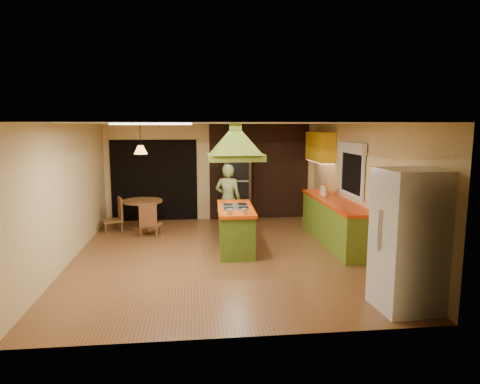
{
  "coord_description": "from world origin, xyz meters",
  "views": [
    {
      "loc": [
        -0.49,
        -7.92,
        2.47
      ],
      "look_at": [
        0.43,
        0.44,
        1.15
      ],
      "focal_mm": 32.0,
      "sensor_mm": 36.0,
      "label": 1
    }
  ],
  "objects": [
    {
      "name": "fluor_panel",
      "position": [
        -1.1,
        -1.2,
        2.48
      ],
      "size": [
        1.2,
        0.6,
        0.03
      ],
      "primitive_type": "cube",
      "color": "white",
      "rests_on": "ceiling_plane"
    },
    {
      "name": "canister_large",
      "position": [
        2.4,
        1.17,
        1.03
      ],
      "size": [
        0.16,
        0.16,
        0.22
      ],
      "primitive_type": "cylinder",
      "rotation": [
        0.0,
        0.0,
        -0.04
      ],
      "color": "#FFF7CD",
      "rests_on": "right_counter"
    },
    {
      "name": "man",
      "position": [
        0.28,
        1.55,
        0.81
      ],
      "size": [
        0.68,
        0.55,
        1.61
      ],
      "primitive_type": "imported",
      "rotation": [
        0.0,
        0.0,
        2.82
      ],
      "color": "#555F32",
      "rests_on": "ground"
    },
    {
      "name": "ceiling_plane",
      "position": [
        0.0,
        0.0,
        2.5
      ],
      "size": [
        6.5,
        6.5,
        0.0
      ],
      "primitive_type": "plane",
      "rotation": [
        3.14,
        0.0,
        0.0
      ],
      "color": "silver",
      "rests_on": "room_walls"
    },
    {
      "name": "range_hood",
      "position": [
        0.33,
        0.34,
        2.25
      ],
      "size": [
        1.09,
        0.79,
        0.8
      ],
      "rotation": [
        0.0,
        0.0,
        0.01
      ],
      "color": "olive",
      "rests_on": "ceiling_plane"
    },
    {
      "name": "nook_opening",
      "position": [
        -1.5,
        3.23,
        1.05
      ],
      "size": [
        2.2,
        0.03,
        2.1
      ],
      "primitive_type": "cube",
      "color": "black",
      "rests_on": "ground"
    },
    {
      "name": "window_right",
      "position": [
        2.7,
        0.4,
        1.77
      ],
      "size": [
        0.12,
        1.35,
        1.06
      ],
      "color": "black",
      "rests_on": "room_walls"
    },
    {
      "name": "dining_table",
      "position": [
        -1.71,
        2.27,
        0.5
      ],
      "size": [
        0.94,
        0.94,
        0.71
      ],
      "rotation": [
        0.0,
        0.0,
        -0.21
      ],
      "color": "brown",
      "rests_on": "ground"
    },
    {
      "name": "pendant_lamp",
      "position": [
        -1.71,
        2.27,
        1.9
      ],
      "size": [
        0.37,
        0.37,
        0.2
      ],
      "primitive_type": "cone",
      "rotation": [
        0.0,
        0.0,
        0.21
      ],
      "color": "#FF9E3F",
      "rests_on": "ceiling_plane"
    },
    {
      "name": "wall_oven",
      "position": [
        0.63,
        2.95,
        1.03
      ],
      "size": [
        0.71,
        0.63,
        2.06
      ],
      "rotation": [
        0.0,
        0.0,
        -0.06
      ],
      "color": "#4D2F18",
      "rests_on": "ground"
    },
    {
      "name": "brick_panel",
      "position": [
        1.25,
        3.23,
        1.25
      ],
      "size": [
        2.64,
        0.03,
        2.5
      ],
      "primitive_type": "cube",
      "color": "#381E14",
      "rests_on": "ground"
    },
    {
      "name": "chair_left",
      "position": [
        -2.41,
        2.17,
        0.39
      ],
      "size": [
        0.55,
        0.55,
        0.79
      ],
      "primitive_type": null,
      "rotation": [
        0.0,
        0.0,
        -1.23
      ],
      "color": "brown",
      "rests_on": "ground"
    },
    {
      "name": "right_counter",
      "position": [
        2.45,
        0.6,
        0.46
      ],
      "size": [
        0.62,
        3.05,
        0.92
      ],
      "color": "olive",
      "rests_on": "ground"
    },
    {
      "name": "room_walls",
      "position": [
        0.0,
        0.0,
        1.25
      ],
      "size": [
        5.5,
        6.5,
        6.5
      ],
      "color": "beige",
      "rests_on": "ground"
    },
    {
      "name": "chair_near",
      "position": [
        -1.46,
        1.62,
        0.38
      ],
      "size": [
        0.5,
        0.5,
        0.76
      ],
      "primitive_type": null,
      "rotation": [
        0.0,
        0.0,
        2.91
      ],
      "color": "brown",
      "rests_on": "ground"
    },
    {
      "name": "refrigerator",
      "position": [
        2.34,
        -2.69,
        0.95
      ],
      "size": [
        0.83,
        0.79,
        1.91
      ],
      "primitive_type": "cube",
      "rotation": [
        0.0,
        0.0,
        0.07
      ],
      "color": "silver",
      "rests_on": "ground"
    },
    {
      "name": "kitchen_island",
      "position": [
        0.33,
        0.34,
        0.44
      ],
      "size": [
        0.76,
        1.75,
        0.88
      ],
      "rotation": [
        0.0,
        0.0,
        -0.04
      ],
      "color": "#4E6C1B",
      "rests_on": "ground"
    },
    {
      "name": "ground",
      "position": [
        0.0,
        0.0,
        0.0
      ],
      "size": [
        6.5,
        6.5,
        0.0
      ],
      "primitive_type": "plane",
      "color": "brown",
      "rests_on": "ground"
    },
    {
      "name": "upper_cabinets",
      "position": [
        2.57,
        2.2,
        1.95
      ],
      "size": [
        0.34,
        1.4,
        0.7
      ],
      "primitive_type": "cube",
      "color": "yellow",
      "rests_on": "room_walls"
    },
    {
      "name": "canister_small",
      "position": [
        2.4,
        1.26,
        0.99
      ],
      "size": [
        0.12,
        0.12,
        0.14
      ],
      "primitive_type": "cylinder",
      "rotation": [
        0.0,
        0.0,
        -0.07
      ],
      "color": "beige",
      "rests_on": "right_counter"
    },
    {
      "name": "canister_medium",
      "position": [
        2.4,
        1.34,
        1.01
      ],
      "size": [
        0.17,
        0.17,
        0.19
      ],
      "primitive_type": "cylinder",
      "rotation": [
        0.0,
        0.0,
        0.29
      ],
      "color": "beige",
      "rests_on": "right_counter"
    }
  ]
}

